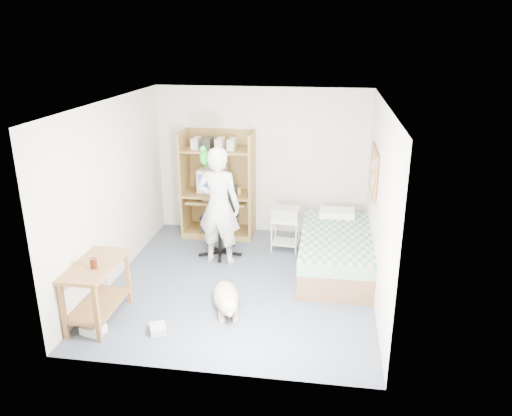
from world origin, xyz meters
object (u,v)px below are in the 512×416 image
Objects in this scene: person at (219,206)px; side_desk at (97,283)px; computer_hutch at (219,188)px; dog at (226,298)px; office_chair at (221,230)px; printer_cart at (286,229)px; bed at (336,251)px.

side_desk is at bearing 66.58° from person.
computer_hutch is 1.80× the size of side_desk.
dog is at bearing 16.88° from side_desk.
computer_hutch is 1.66× the size of office_chair.
computer_hutch reaches higher than printer_cart.
person is at bearing -74.56° from office_chair.
person reaches higher than dog.
side_desk is at bearing -106.14° from computer_hutch.
side_desk is 1.04× the size of dog.
printer_cart is at bearing 23.02° from office_chair.
computer_hutch is at bearing 112.16° from office_chair.
printer_cart is at bearing -140.89° from person.
printer_cart is (1.20, -0.53, -0.46)m from computer_hutch.
bed is at bearing -29.29° from computer_hutch.
printer_cart is at bearing 143.61° from bed.
computer_hutch is 3.34× the size of printer_cart.
office_chair is (-1.79, 0.32, 0.10)m from bed.
side_desk is at bearing 179.77° from dog.
office_chair is at bearing 169.97° from bed.
bed is 1.85m from person.
side_desk is 2.17m from person.
person reaches higher than printer_cart.
side_desk is 0.92× the size of office_chair.
person is 3.34× the size of printer_cart.
bed reaches higher than dog.
computer_hutch is 0.94m from office_chair.
office_chair is 0.60m from person.
dog is (-1.36, -1.37, -0.13)m from bed.
bed is at bearing -172.61° from person.
office_chair is 1.13× the size of dog.
office_chair is at bearing -159.06° from printer_cart.
side_desk is 3.16m from printer_cart.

